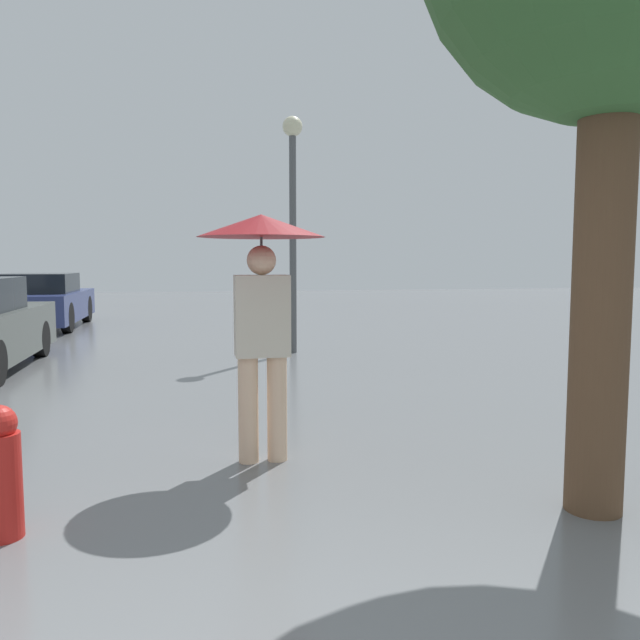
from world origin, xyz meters
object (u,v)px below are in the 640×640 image
street_lamp (293,195)px  fire_hydrant (0,472)px  pedestrian (262,275)px  parked_car_farthest (40,302)px

street_lamp → fire_hydrant: (-2.66, -6.50, -2.19)m
street_lamp → fire_hydrant: street_lamp is taller
pedestrian → street_lamp: (1.13, 5.48, 1.16)m
street_lamp → fire_hydrant: 7.36m
pedestrian → street_lamp: 5.71m
pedestrian → street_lamp: size_ratio=0.48×
pedestrian → parked_car_farthest: pedestrian is taller
pedestrian → fire_hydrant: size_ratio=2.51×
parked_car_farthest → street_lamp: 7.31m
parked_car_farthest → street_lamp: street_lamp is taller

